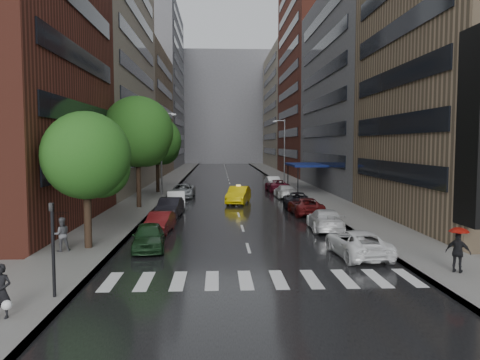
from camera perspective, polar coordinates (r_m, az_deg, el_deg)
The scene contains 21 objects.
ground at distance 22.00m, azimuth 1.68°, elevation -10.60°, with size 220.00×220.00×0.00m, color gray.
road at distance 71.42m, azimuth -1.37°, elevation -0.13°, with size 14.00×140.00×0.01m, color black.
sidewalk_left at distance 71.78m, azimuth -8.57°, elevation -0.10°, with size 4.00×140.00×0.15m, color gray.
sidewalk_right at distance 72.19m, azimuth 5.79°, elevation -0.04°, with size 4.00×140.00×0.15m, color gray.
crosswalk at distance 20.09m, azimuth 2.71°, elevation -12.03°, with size 13.15×2.80×0.01m.
buildings_left at distance 81.73m, azimuth -12.33°, elevation 11.58°, with size 8.00×108.00×38.00m.
buildings_right at distance 80.18m, azimuth 9.48°, elevation 11.08°, with size 8.05×109.10×36.00m.
building_far at distance 139.57m, azimuth -2.03°, elevation 8.68°, with size 40.00×14.00×32.00m, color slate.
tree_near at distance 26.02m, azimuth -18.24°, elevation 2.83°, with size 4.66×4.66×7.43m.
tree_mid at distance 41.76m, azimuth -12.35°, elevation 5.76°, with size 6.17×6.17×9.83m.
tree_far at distance 54.53m, azimuth -10.06°, elevation 4.71°, with size 5.52×5.52×8.79m.
taxi at distance 44.60m, azimuth -0.20°, elevation -1.84°, with size 1.73×4.97×1.64m, color #DCBE0B.
parked_cars_left at distance 39.08m, azimuth -8.21°, elevation -2.93°, with size 2.57×29.31×1.51m.
parked_cars_right at distance 42.42m, azimuth 6.88°, elevation -2.36°, with size 2.75×42.51×1.47m.
ped_bag_walker at distance 17.09m, azimuth -27.06°, elevation -12.08°, with size 0.69×0.49×1.74m.
ped_black_umbrella at distance 25.96m, azimuth -20.96°, elevation -5.46°, with size 1.06×0.98×2.09m.
ped_red_umbrella at distance 22.40m, azimuth 25.08°, elevation -7.27°, with size 1.07×0.98×2.01m.
traffic_light at distance 18.29m, azimuth -21.85°, elevation -6.85°, with size 0.18×0.15×3.45m.
street_lamp_left at distance 51.55m, azimuth -9.49°, elevation 3.48°, with size 1.74×0.22×9.00m.
street_lamp_right at distance 66.84m, azimuth 5.37°, elevation 3.73°, with size 1.74×0.22×9.00m.
awning at distance 57.23m, azimuth 8.01°, elevation 1.83°, with size 4.00×8.00×3.12m.
Camera 1 is at (-1.63, -21.18, 5.72)m, focal length 35.00 mm.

